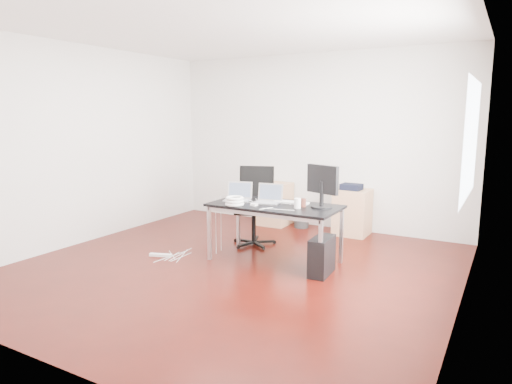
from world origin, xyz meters
The scene contains 18 objects.
room_shell centered at (0.04, 0.00, 1.40)m, with size 5.00×5.00×5.00m.
desk centered at (0.31, 0.47, 0.68)m, with size 1.60×0.80×0.73m.
office_chair centered at (-0.31, 1.07, 0.61)m, with size 0.61×0.63×1.08m.
filing_cabinet_left centered at (-0.59, 2.23, 0.35)m, with size 0.50×0.50×0.70m, color tan.
filing_cabinet_right centered at (0.75, 2.23, 0.35)m, with size 0.50×0.50×0.70m, color tan.
pc_tower centered at (1.01, 0.31, 0.22)m, with size 0.20×0.45×0.44m, color black.
wastebasket centered at (-0.10, 2.25, 0.14)m, with size 0.24×0.24×0.28m, color black.
power_strip centered at (-1.07, -0.09, 0.02)m, with size 0.30×0.06×0.04m, color white.
laptop_left centered at (-0.24, 0.49, 0.79)m, with size 0.39×0.34×0.23m.
laptop_right centered at (0.18, 0.54, 0.79)m, with size 0.36×0.30×0.23m.
monitor centered at (0.88, 0.60, 1.01)m, with size 0.44×0.26×0.51m.
keyboard centered at (0.45, 0.65, 0.74)m, with size 0.44×0.14×0.02m, color white.
cup_white centered at (0.65, 0.41, 0.79)m, with size 0.08×0.08×0.12m, color white.
cup_brown centered at (0.67, 0.52, 0.78)m, with size 0.08×0.08×0.10m, color #50241B.
cable_coil centered at (-0.10, 0.19, 0.78)m, with size 0.24×0.24×0.11m.
power_adapter centered at (0.12, 0.28, 0.74)m, with size 0.07×0.07×0.03m, color white.
speaker centered at (-0.65, 2.20, 0.79)m, with size 0.09×0.08×0.18m, color #9E9E9E.
navy_garment centered at (0.73, 2.21, 0.74)m, with size 0.30×0.24×0.09m, color black.
Camera 1 is at (2.83, -4.47, 1.83)m, focal length 32.00 mm.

